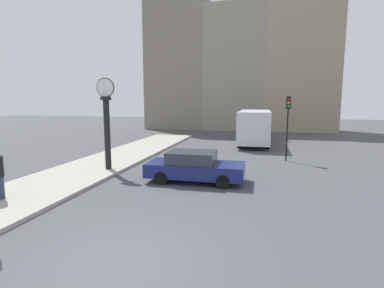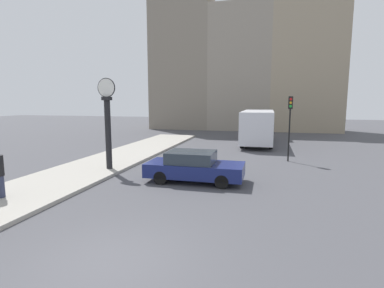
{
  "view_description": "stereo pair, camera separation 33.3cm",
  "coord_description": "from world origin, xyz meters",
  "px_view_note": "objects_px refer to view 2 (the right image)",
  "views": [
    {
      "loc": [
        3.09,
        -5.81,
        3.68
      ],
      "look_at": [
        -0.17,
        8.33,
        1.59
      ],
      "focal_mm": 28.0,
      "sensor_mm": 36.0,
      "label": 1
    },
    {
      "loc": [
        3.41,
        -5.73,
        3.68
      ],
      "look_at": [
        -0.17,
        8.33,
        1.59
      ],
      "focal_mm": 28.0,
      "sensor_mm": 36.0,
      "label": 2
    }
  ],
  "objects_px": {
    "bus_distant": "(258,125)",
    "sedan_car": "(194,167)",
    "street_clock": "(108,124)",
    "traffic_light_far": "(290,115)"
  },
  "relations": [
    {
      "from": "sedan_car",
      "to": "traffic_light_far",
      "type": "distance_m",
      "value": 7.77
    },
    {
      "from": "bus_distant",
      "to": "street_clock",
      "type": "bearing_deg",
      "value": -120.17
    },
    {
      "from": "bus_distant",
      "to": "traffic_light_far",
      "type": "xyz_separation_m",
      "value": [
        2.11,
        -7.34,
        1.2
      ]
    },
    {
      "from": "traffic_light_far",
      "to": "bus_distant",
      "type": "bearing_deg",
      "value": 106.01
    },
    {
      "from": "bus_distant",
      "to": "street_clock",
      "type": "height_order",
      "value": "street_clock"
    },
    {
      "from": "sedan_car",
      "to": "bus_distant",
      "type": "xyz_separation_m",
      "value": [
        2.39,
        13.31,
        0.93
      ]
    },
    {
      "from": "sedan_car",
      "to": "traffic_light_far",
      "type": "bearing_deg",
      "value": 53.01
    },
    {
      "from": "bus_distant",
      "to": "sedan_car",
      "type": "bearing_deg",
      "value": -100.17
    },
    {
      "from": "sedan_car",
      "to": "street_clock",
      "type": "xyz_separation_m",
      "value": [
        -4.83,
        0.88,
        1.81
      ]
    },
    {
      "from": "sedan_car",
      "to": "street_clock",
      "type": "relative_size",
      "value": 0.94
    }
  ]
}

